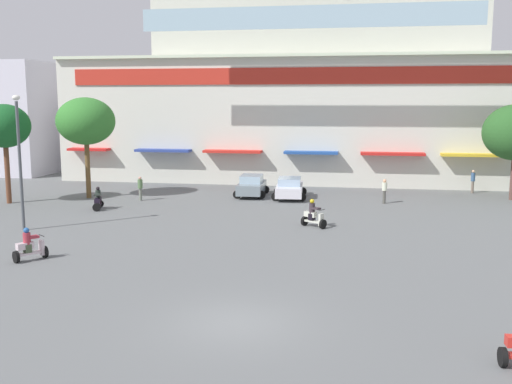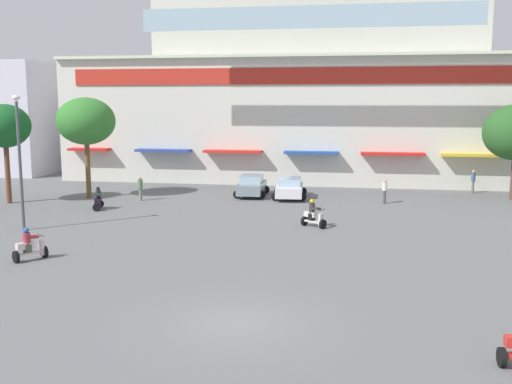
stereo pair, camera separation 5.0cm
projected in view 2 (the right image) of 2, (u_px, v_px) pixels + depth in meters
ground_plane at (285, 233)px, 31.20m from camera, size 128.00×128.00×0.00m
colonial_building at (318, 76)px, 52.59m from camera, size 43.13×17.50×20.93m
flank_building_left at (6, 117)px, 58.46m from camera, size 11.64×11.53×10.44m
plaza_tree_0 at (5, 127)px, 39.33m from camera, size 3.33×3.52×6.67m
plaza_tree_2 at (86, 122)px, 41.42m from camera, size 4.08×4.07×7.11m
parked_car_0 at (252, 186)px, 42.96m from camera, size 2.42×4.03×1.55m
parked_car_1 at (290, 188)px, 42.05m from camera, size 2.60×4.39×1.46m
scooter_rider_0 at (29, 247)px, 25.71m from camera, size 1.26×1.45×1.47m
scooter_rider_5 at (313, 216)px, 32.44m from camera, size 1.47×1.22×1.56m
scooter_rider_6 at (98, 200)px, 37.71m from camera, size 0.89×1.50×1.46m
pedestrian_0 at (140, 187)px, 40.98m from camera, size 0.38×0.38×1.69m
pedestrian_1 at (385, 190)px, 39.79m from camera, size 0.42×0.42×1.66m
pedestrian_2 at (473, 180)px, 44.22m from camera, size 0.39×0.39×1.76m
streetlamp_near at (19, 153)px, 31.17m from camera, size 0.40×0.40×7.18m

